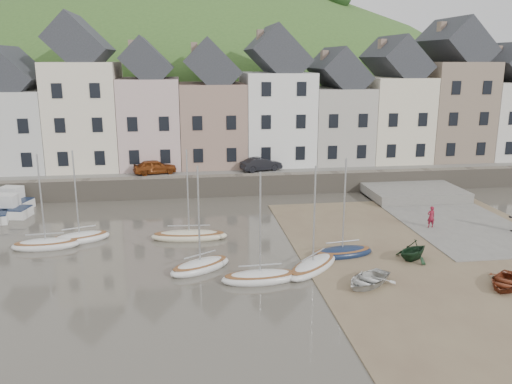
{
  "coord_description": "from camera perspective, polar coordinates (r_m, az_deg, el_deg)",
  "views": [
    {
      "loc": [
        -4.76,
        -28.18,
        11.71
      ],
      "look_at": [
        0.0,
        6.0,
        3.0
      ],
      "focal_mm": 36.84,
      "sensor_mm": 36.0,
      "label": 1
    }
  ],
  "objects": [
    {
      "name": "ground",
      "position": [
        30.88,
        1.55,
        -8.12
      ],
      "size": [
        160.0,
        160.0,
        0.0
      ],
      "primitive_type": "plane",
      "color": "#423D34",
      "rests_on": "ground"
    },
    {
      "name": "quay_land",
      "position": [
        61.35,
        -3.36,
        3.85
      ],
      "size": [
        90.0,
        30.0,
        1.5
      ],
      "primitive_type": "cube",
      "color": "#385D25",
      "rests_on": "ground"
    },
    {
      "name": "quay_street",
      "position": [
        49.95,
        -2.3,
        2.42
      ],
      "size": [
        70.0,
        7.0,
        0.1
      ],
      "primitive_type": "cube",
      "color": "slate",
      "rests_on": "quay_land"
    },
    {
      "name": "seawall",
      "position": [
        46.69,
        -1.86,
        0.77
      ],
      "size": [
        70.0,
        1.2,
        1.8
      ],
      "primitive_type": "cube",
      "color": "slate",
      "rests_on": "ground"
    },
    {
      "name": "beach",
      "position": [
        34.33,
        20.11,
        -6.63
      ],
      "size": [
        18.0,
        26.0,
        0.06
      ],
      "primitive_type": "cube",
      "color": "brown",
      "rests_on": "ground"
    },
    {
      "name": "slipway",
      "position": [
        42.83,
        19.92,
        -2.49
      ],
      "size": [
        8.0,
        18.0,
        0.12
      ],
      "primitive_type": "cube",
      "color": "slate",
      "rests_on": "ground"
    },
    {
      "name": "hillside",
      "position": [
        93.04,
        -7.68,
        -4.58
      ],
      "size": [
        134.4,
        84.0,
        84.0
      ],
      "color": "#385D25",
      "rests_on": "ground"
    },
    {
      "name": "townhouse_terrace",
      "position": [
        52.76,
        -0.81,
        9.4
      ],
      "size": [
        61.05,
        8.0,
        13.93
      ],
      "color": "silver",
      "rests_on": "quay_land"
    },
    {
      "name": "sailboat_0",
      "position": [
        36.31,
        -21.85,
        -5.27
      ],
      "size": [
        4.32,
        1.82,
        6.32
      ],
      "color": "silver",
      "rests_on": "ground"
    },
    {
      "name": "sailboat_1",
      "position": [
        36.83,
        -18.6,
        -4.7
      ],
      "size": [
        4.19,
        2.73,
        6.32
      ],
      "color": "silver",
      "rests_on": "ground"
    },
    {
      "name": "sailboat_2",
      "position": [
        35.64,
        -7.27,
        -4.69
      ],
      "size": [
        5.23,
        1.91,
        6.32
      ],
      "color": "beige",
      "rests_on": "ground"
    },
    {
      "name": "sailboat_3",
      "position": [
        30.49,
        -6.08,
        -7.96
      ],
      "size": [
        4.09,
        3.29,
        6.32
      ],
      "color": "silver",
      "rests_on": "ground"
    },
    {
      "name": "sailboat_4",
      "position": [
        28.86,
        0.45,
        -9.2
      ],
      "size": [
        4.34,
        1.67,
        6.32
      ],
      "color": "silver",
      "rests_on": "ground"
    },
    {
      "name": "sailboat_5",
      "position": [
        32.78,
        9.35,
        -6.46
      ],
      "size": [
        4.13,
        2.05,
        6.32
      ],
      "color": "#13203C",
      "rests_on": "ground"
    },
    {
      "name": "sailboat_6",
      "position": [
        30.48,
        6.2,
        -7.98
      ],
      "size": [
        4.29,
        4.35,
        6.32
      ],
      "color": "silver",
      "rests_on": "ground"
    },
    {
      "name": "motorboat_2",
      "position": [
        47.28,
        -25.58,
        -0.86
      ],
      "size": [
        4.94,
        3.02,
        1.7
      ],
      "color": "silver",
      "rests_on": "ground"
    },
    {
      "name": "rowboat_white",
      "position": [
        28.85,
        12.01,
        -9.28
      ],
      "size": [
        3.84,
        3.68,
        0.65
      ],
      "primitive_type": "imported",
      "rotation": [
        0.0,
        0.0,
        -0.92
      ],
      "color": "silver",
      "rests_on": "beach"
    },
    {
      "name": "rowboat_green",
      "position": [
        32.88,
        16.67,
        -6.04
      ],
      "size": [
        3.1,
        2.98,
        1.26
      ],
      "primitive_type": "imported",
      "rotation": [
        0.0,
        0.0,
        -1.05
      ],
      "color": "black",
      "rests_on": "beach"
    },
    {
      "name": "rowboat_red",
      "position": [
        30.97,
        25.48,
        -8.76
      ],
      "size": [
        3.66,
        3.66,
        0.63
      ],
      "primitive_type": "imported",
      "rotation": [
        0.0,
        0.0,
        -0.78
      ],
      "color": "maroon",
      "rests_on": "beach"
    },
    {
      "name": "person_red",
      "position": [
        39.26,
        18.47,
        -2.57
      ],
      "size": [
        0.58,
        0.4,
        1.55
      ],
      "primitive_type": "imported",
      "rotation": [
        0.0,
        0.0,
        3.19
      ],
      "color": "maroon",
      "rests_on": "slipway"
    },
    {
      "name": "car_left",
      "position": [
        48.68,
        -10.92,
        2.71
      ],
      "size": [
        4.1,
        2.34,
        1.31
      ],
      "primitive_type": "imported",
      "rotation": [
        0.0,
        0.0,
        1.79
      ],
      "color": "brown",
      "rests_on": "quay_street"
    },
    {
      "name": "car_right",
      "position": [
        49.13,
        0.56,
        3.05
      ],
      "size": [
        4.09,
        2.41,
        1.27
      ],
      "primitive_type": "imported",
      "rotation": [
        0.0,
        0.0,
        1.86
      ],
      "color": "black",
      "rests_on": "quay_street"
    }
  ]
}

